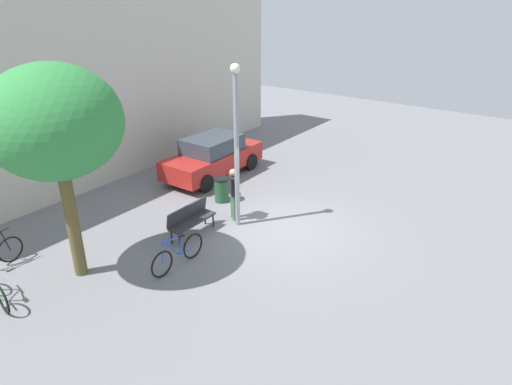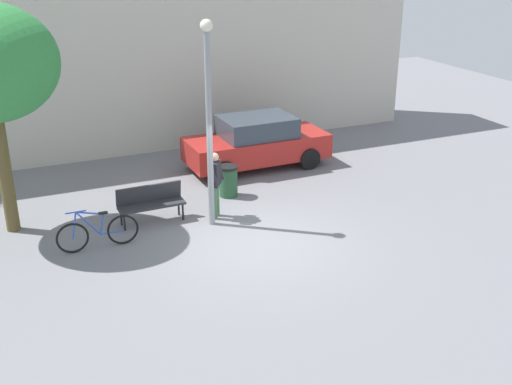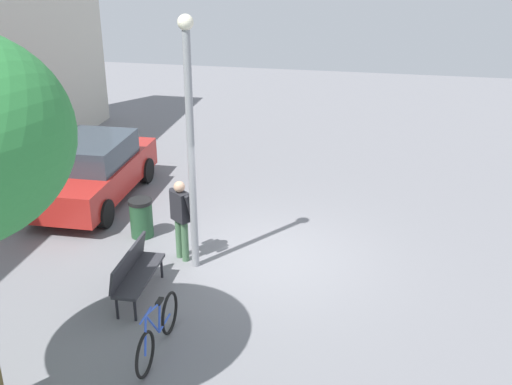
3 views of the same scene
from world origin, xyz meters
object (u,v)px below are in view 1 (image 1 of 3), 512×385
(trash_bin, at_px, (222,189))
(plaza_tree, at_px, (54,123))
(person_by_lamppost, at_px, (233,191))
(parked_car_red, at_px, (213,156))
(park_bench, at_px, (190,218))
(lamppost, at_px, (236,138))
(bicycle_blue, at_px, (178,254))

(trash_bin, bearing_deg, plaza_tree, 179.04)
(person_by_lamppost, xyz_separation_m, parked_car_red, (2.40, 2.94, -0.19))
(plaza_tree, height_order, trash_bin, plaza_tree)
(park_bench, xyz_separation_m, trash_bin, (2.31, 0.76, -0.12))
(park_bench, height_order, parked_car_red, parked_car_red)
(park_bench, relative_size, parked_car_red, 0.38)
(lamppost, relative_size, parked_car_red, 1.14)
(trash_bin, bearing_deg, lamppost, -124.36)
(lamppost, relative_size, bicycle_blue, 2.65)
(person_by_lamppost, relative_size, parked_car_red, 0.40)
(park_bench, bearing_deg, lamppost, -29.34)
(plaza_tree, xyz_separation_m, bicycle_blue, (1.66, -1.78, -3.52))
(bicycle_blue, bearing_deg, person_by_lamppost, 10.20)
(park_bench, relative_size, trash_bin, 1.91)
(bicycle_blue, height_order, parked_car_red, parked_car_red)
(person_by_lamppost, relative_size, plaza_tree, 0.32)
(person_by_lamppost, xyz_separation_m, park_bench, (-1.52, 0.39, -0.42))
(person_by_lamppost, bearing_deg, plaza_tree, 164.91)
(lamppost, height_order, plaza_tree, plaza_tree)
(person_by_lamppost, xyz_separation_m, plaza_tree, (-4.62, 1.25, 2.94))
(parked_car_red, distance_m, trash_bin, 2.43)
(trash_bin, bearing_deg, bicycle_blue, -155.79)
(person_by_lamppost, bearing_deg, parked_car_red, 50.81)
(park_bench, bearing_deg, trash_bin, 18.26)
(parked_car_red, bearing_deg, trash_bin, -131.99)
(trash_bin, bearing_deg, parked_car_red, 48.01)
(park_bench, xyz_separation_m, plaza_tree, (-3.11, 0.85, 3.36))
(person_by_lamppost, height_order, park_bench, person_by_lamppost)
(person_by_lamppost, relative_size, bicycle_blue, 0.92)
(lamppost, bearing_deg, parked_car_red, 51.28)
(plaza_tree, bearing_deg, park_bench, -15.32)
(lamppost, distance_m, parked_car_red, 4.63)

